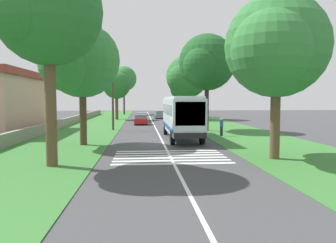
{
  "coord_description": "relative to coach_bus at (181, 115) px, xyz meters",
  "views": [
    {
      "loc": [
        -25.45,
        1.76,
        3.47
      ],
      "look_at": [
        2.77,
        -0.54,
        1.6
      ],
      "focal_mm": 35.52,
      "sensor_mm": 36.0,
      "label": 1
    }
  ],
  "objects": [
    {
      "name": "ground",
      "position": [
        -3.8,
        1.8,
        -2.15
      ],
      "size": [
        160.0,
        160.0,
        0.0
      ],
      "primitive_type": "plane",
      "color": "#424244"
    },
    {
      "name": "grass_verge_left",
      "position": [
        11.2,
        10.0,
        -2.13
      ],
      "size": [
        120.0,
        8.0,
        0.04
      ],
      "primitive_type": "cube",
      "color": "#387533",
      "rests_on": "ground"
    },
    {
      "name": "grass_verge_right",
      "position": [
        11.2,
        -6.4,
        -2.13
      ],
      "size": [
        120.0,
        8.0,
        0.04
      ],
      "primitive_type": "cube",
      "color": "#387533",
      "rests_on": "ground"
    },
    {
      "name": "centre_line",
      "position": [
        11.2,
        1.8,
        -2.14
      ],
      "size": [
        110.0,
        0.16,
        0.01
      ],
      "primitive_type": "cube",
      "color": "silver",
      "rests_on": "ground"
    },
    {
      "name": "coach_bus",
      "position": [
        0.0,
        0.0,
        0.0
      ],
      "size": [
        11.16,
        2.62,
        3.73
      ],
      "color": "silver",
      "rests_on": "ground"
    },
    {
      "name": "zebra_crossing",
      "position": [
        -9.28,
        1.8,
        -2.14
      ],
      "size": [
        4.95,
        6.8,
        0.01
      ],
      "color": "silver",
      "rests_on": "ground"
    },
    {
      "name": "trailing_car_0",
      "position": [
        17.22,
        3.6,
        -1.48
      ],
      "size": [
        4.3,
        1.78,
        1.43
      ],
      "color": "#B21E1E",
      "rests_on": "ground"
    },
    {
      "name": "trailing_car_1",
      "position": [
        22.88,
        3.44,
        -1.48
      ],
      "size": [
        4.3,
        1.78,
        1.43
      ],
      "color": "#B7A893",
      "rests_on": "ground"
    },
    {
      "name": "trailing_car_2",
      "position": [
        31.47,
        0.12,
        -1.48
      ],
      "size": [
        4.3,
        1.78,
        1.43
      ],
      "color": "gray",
      "rests_on": "ground"
    },
    {
      "name": "roadside_tree_left_0",
      "position": [
        48.57,
        7.6,
        5.96
      ],
      "size": [
        7.09,
        5.82,
        11.15
      ],
      "color": "#3D2D1E",
      "rests_on": "grass_verge_left"
    },
    {
      "name": "roadside_tree_left_1",
      "position": [
        28.59,
        7.85,
        3.67
      ],
      "size": [
        5.42,
        4.72,
        8.27
      ],
      "color": "brown",
      "rests_on": "grass_verge_left"
    },
    {
      "name": "roadside_tree_left_2",
      "position": [
        -3.72,
        8.11,
        4.09
      ],
      "size": [
        6.87,
        5.62,
        9.18
      ],
      "color": "#4C3826",
      "rests_on": "grass_verge_left"
    },
    {
      "name": "roadside_tree_left_3",
      "position": [
        -11.61,
        8.27,
        5.6
      ],
      "size": [
        6.34,
        5.45,
        10.6
      ],
      "color": "brown",
      "rests_on": "grass_verge_left"
    },
    {
      "name": "roadside_tree_right_0",
      "position": [
        7.06,
        -3.52,
        5.21
      ],
      "size": [
        7.48,
        6.17,
        10.59
      ],
      "color": "#3D2D1E",
      "rests_on": "grass_verge_right"
    },
    {
      "name": "roadside_tree_right_1",
      "position": [
        -10.62,
        -3.99,
        4.19
      ],
      "size": [
        7.46,
        5.97,
        9.45
      ],
      "color": "brown",
      "rests_on": "grass_verge_right"
    },
    {
      "name": "roadside_tree_right_2",
      "position": [
        28.43,
        -4.25,
        5.1
      ],
      "size": [
        8.74,
        7.37,
        11.08
      ],
      "color": "#3D2D1E",
      "rests_on": "grass_verge_right"
    },
    {
      "name": "roadside_tree_right_3",
      "position": [
        36.84,
        -4.51,
        3.44
      ],
      "size": [
        5.5,
        4.77,
        8.07
      ],
      "color": "brown",
      "rests_on": "grass_verge_right"
    },
    {
      "name": "utility_pole",
      "position": [
        8.6,
        6.72,
        1.99
      ],
      "size": [
        0.24,
        1.4,
        7.91
      ],
      "color": "#473828",
      "rests_on": "grass_verge_left"
    },
    {
      "name": "roadside_wall",
      "position": [
        16.2,
        13.4,
        -1.61
      ],
      "size": [
        70.0,
        0.4,
        1.0
      ],
      "primitive_type": "cube",
      "color": "gray",
      "rests_on": "grass_verge_left"
    },
    {
      "name": "pedestrian",
      "position": [
        1.5,
        -4.02,
        -1.24
      ],
      "size": [
        0.34,
        0.34,
        1.69
      ],
      "color": "#26262D",
      "rests_on": "grass_verge_right"
    }
  ]
}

